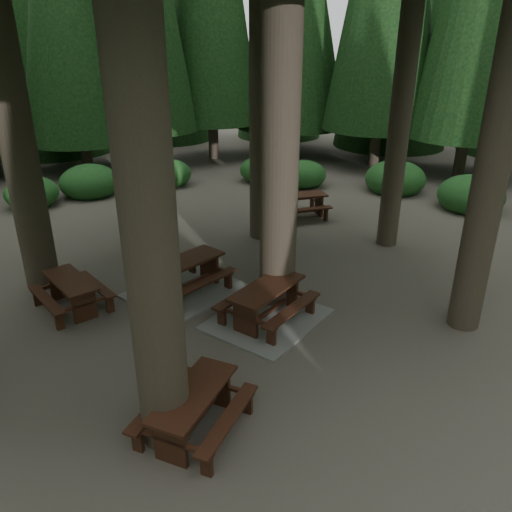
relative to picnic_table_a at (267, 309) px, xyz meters
name	(u,v)px	position (x,y,z in m)	size (l,w,h in m)	color
ground	(250,311)	(-0.17, 0.54, -0.30)	(80.00, 80.00, 0.00)	#4A433C
picnic_table_a	(267,309)	(0.00, 0.00, 0.00)	(3.17, 3.00, 0.84)	gray
picnic_table_b	(71,289)	(-3.82, 2.38, 0.20)	(1.80, 2.04, 0.75)	#362010
picnic_table_c	(185,281)	(-1.22, 2.05, 0.01)	(3.19, 2.96, 0.87)	gray
picnic_table_d	(299,202)	(4.12, 5.83, 0.24)	(2.07, 1.77, 0.81)	#362010
picnic_table_e	(194,405)	(-2.54, -2.58, 0.21)	(2.26, 2.24, 0.77)	#362010
shrub_ring	(263,277)	(0.54, 1.29, 0.10)	(23.86, 24.64, 1.49)	#205E25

